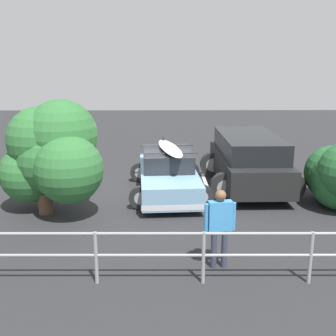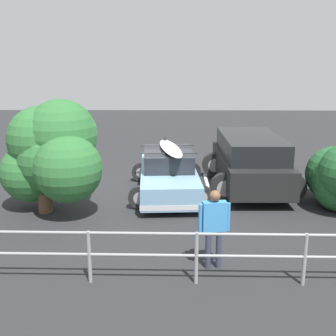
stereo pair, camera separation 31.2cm
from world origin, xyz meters
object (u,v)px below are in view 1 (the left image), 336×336
sedan_car (168,173)px  suv_car (248,160)px  person_bystander (220,222)px  bush_near_left (53,153)px

sedan_car → suv_car: (-2.55, -0.56, 0.27)m
person_bystander → suv_car: bearing=-106.6°
sedan_car → suv_car: suv_car is taller
sedan_car → bush_near_left: (3.02, 1.52, 0.97)m
person_bystander → bush_near_left: size_ratio=0.53×
sedan_car → bush_near_left: bearing=26.7°
suv_car → bush_near_left: bearing=20.5°
suv_car → person_bystander: 5.59m
suv_car → person_bystander: bearing=73.4°
suv_car → person_bystander: size_ratio=2.96×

